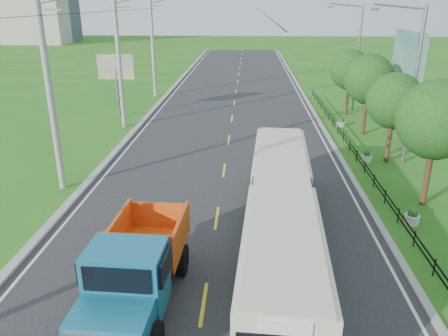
# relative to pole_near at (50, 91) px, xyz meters

# --- Properties ---
(ground) EXTENTS (240.00, 240.00, 0.00)m
(ground) POSITION_rel_pole_near_xyz_m (8.26, -9.00, -5.09)
(ground) COLOR #2A6919
(ground) RESTS_ON ground
(road) EXTENTS (14.00, 120.00, 0.02)m
(road) POSITION_rel_pole_near_xyz_m (8.26, 11.00, -5.08)
(road) COLOR #28282B
(road) RESTS_ON ground
(curb_left) EXTENTS (0.40, 120.00, 0.15)m
(curb_left) POSITION_rel_pole_near_xyz_m (1.06, 11.00, -5.02)
(curb_left) COLOR #9E9E99
(curb_left) RESTS_ON ground
(curb_right) EXTENTS (0.30, 120.00, 0.10)m
(curb_right) POSITION_rel_pole_near_xyz_m (15.41, 11.00, -5.04)
(curb_right) COLOR #9E9E99
(curb_right) RESTS_ON ground
(edge_line_left) EXTENTS (0.12, 120.00, 0.00)m
(edge_line_left) POSITION_rel_pole_near_xyz_m (1.61, 11.00, -5.07)
(edge_line_left) COLOR silver
(edge_line_left) RESTS_ON road
(edge_line_right) EXTENTS (0.12, 120.00, 0.00)m
(edge_line_right) POSITION_rel_pole_near_xyz_m (14.91, 11.00, -5.07)
(edge_line_right) COLOR silver
(edge_line_right) RESTS_ON road
(centre_dash) EXTENTS (0.12, 2.20, 0.00)m
(centre_dash) POSITION_rel_pole_near_xyz_m (8.26, -9.00, -5.07)
(centre_dash) COLOR yellow
(centre_dash) RESTS_ON road
(railing_right) EXTENTS (0.04, 40.00, 0.60)m
(railing_right) POSITION_rel_pole_near_xyz_m (16.26, 5.00, -4.79)
(railing_right) COLOR black
(railing_right) RESTS_ON ground
(pole_near) EXTENTS (3.51, 0.32, 10.00)m
(pole_near) POSITION_rel_pole_near_xyz_m (0.00, 0.00, 0.00)
(pole_near) COLOR gray
(pole_near) RESTS_ON ground
(pole_mid) EXTENTS (3.51, 0.32, 10.00)m
(pole_mid) POSITION_rel_pole_near_xyz_m (0.00, 12.00, 0.00)
(pole_mid) COLOR gray
(pole_mid) RESTS_ON ground
(pole_far) EXTENTS (3.51, 0.32, 10.00)m
(pole_far) POSITION_rel_pole_near_xyz_m (0.00, 24.00, 0.00)
(pole_far) COLOR gray
(pole_far) RESTS_ON ground
(tree_third) EXTENTS (3.60, 3.62, 6.00)m
(tree_third) POSITION_rel_pole_near_xyz_m (18.12, -0.86, -1.11)
(tree_third) COLOR #382314
(tree_third) RESTS_ON ground
(tree_fourth) EXTENTS (3.24, 3.31, 5.40)m
(tree_fourth) POSITION_rel_pole_near_xyz_m (18.12, 5.14, -1.51)
(tree_fourth) COLOR #382314
(tree_fourth) RESTS_ON ground
(tree_fifth) EXTENTS (3.48, 3.52, 5.80)m
(tree_fifth) POSITION_rel_pole_near_xyz_m (18.12, 11.14, -1.24)
(tree_fifth) COLOR #382314
(tree_fifth) RESTS_ON ground
(tree_back) EXTENTS (3.30, 3.36, 5.50)m
(tree_back) POSITION_rel_pole_near_xyz_m (18.12, 17.14, -1.44)
(tree_back) COLOR #382314
(tree_back) RESTS_ON ground
(streetlight_mid) EXTENTS (3.02, 0.20, 9.07)m
(streetlight_mid) POSITION_rel_pole_near_xyz_m (18.90, 5.00, -0.19)
(streetlight_mid) COLOR slate
(streetlight_mid) RESTS_ON ground
(streetlight_far) EXTENTS (3.02, 0.20, 9.07)m
(streetlight_far) POSITION_rel_pole_near_xyz_m (18.90, 19.00, -0.19)
(streetlight_far) COLOR slate
(streetlight_far) RESTS_ON ground
(planter_near) EXTENTS (0.64, 0.64, 0.67)m
(planter_near) POSITION_rel_pole_near_xyz_m (16.86, -3.00, -4.81)
(planter_near) COLOR silver
(planter_near) RESTS_ON ground
(planter_mid) EXTENTS (0.64, 0.64, 0.67)m
(planter_mid) POSITION_rel_pole_near_xyz_m (16.86, 5.00, -4.81)
(planter_mid) COLOR silver
(planter_mid) RESTS_ON ground
(planter_far) EXTENTS (0.64, 0.64, 0.67)m
(planter_far) POSITION_rel_pole_near_xyz_m (16.86, 13.00, -4.81)
(planter_far) COLOR silver
(planter_far) RESTS_ON ground
(billboard_left) EXTENTS (3.00, 0.20, 5.20)m
(billboard_left) POSITION_rel_pole_near_xyz_m (-1.24, 15.00, -1.23)
(billboard_left) COLOR slate
(billboard_left) RESTS_ON ground
(billboard_right) EXTENTS (0.24, 6.00, 7.30)m
(billboard_right) POSITION_rel_pole_near_xyz_m (20.56, 11.00, 0.25)
(billboard_right) COLOR slate
(billboard_right) RESTS_ON ground
(bus) EXTENTS (3.22, 14.91, 2.86)m
(bus) POSITION_rel_pole_near_xyz_m (10.88, -5.63, -3.38)
(bus) COLOR #337F39
(bus) RESTS_ON ground
(dump_truck) EXTENTS (2.66, 6.31, 2.61)m
(dump_truck) POSITION_rel_pole_near_xyz_m (6.19, -9.15, -3.62)
(dump_truck) COLOR #156683
(dump_truck) RESTS_ON ground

